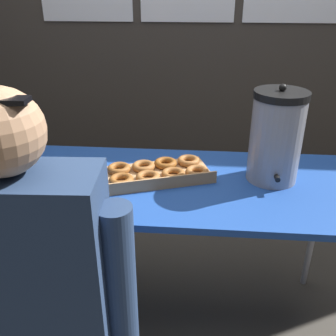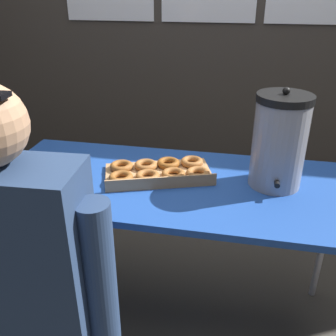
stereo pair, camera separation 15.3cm
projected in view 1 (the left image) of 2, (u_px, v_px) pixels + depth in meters
The scene contains 7 objects.
ground_plane at pixel (172, 313), 1.89m from camera, with size 12.00×12.00×0.00m, color #4C473F.
back_wall at pixel (188, 2), 2.35m from camera, with size 6.00×0.11×2.78m.
folding_table at pixel (173, 192), 1.58m from camera, with size 1.51×0.65×0.76m.
donut_box at pixel (157, 172), 1.58m from camera, with size 0.50×0.37×0.05m.
coffee_urn at pixel (276, 137), 1.49m from camera, with size 0.21×0.24×0.40m.
cell_phone at pixel (13, 191), 1.47m from camera, with size 0.12×0.15×0.01m.
person_seated at pixel (37, 308), 1.14m from camera, with size 0.61×0.27×1.29m.
Camera 1 is at (0.10, -1.36, 1.50)m, focal length 40.00 mm.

